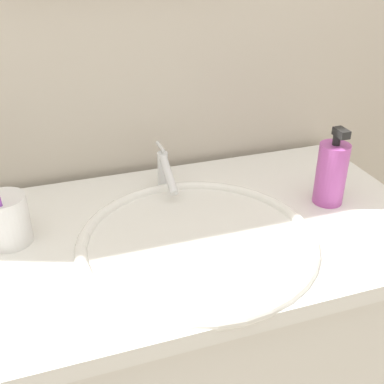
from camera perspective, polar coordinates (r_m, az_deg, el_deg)
The scene contains 6 objects.
tiled_wall_back at distance 1.10m, azimuth -7.34°, elevation 19.07°, with size 2.22×0.04×2.40m, color beige.
vanity_counter at distance 1.23m, azimuth -1.67°, elevation -21.56°, with size 1.02×0.54×0.87m.
sink_basin at distance 0.92m, azimuth 0.60°, elevation -7.42°, with size 0.46×0.46×0.10m.
faucet at distance 1.06m, azimuth -3.26°, elevation 2.64°, with size 0.02×0.13×0.09m.
toothbrush_cup at distance 0.94m, azimuth -21.32°, elevation -3.13°, with size 0.08×0.08×0.10m, color white.
soap_dispenser at distance 1.04m, azimuth 16.34°, elevation 2.23°, with size 0.06×0.06×0.17m.
Camera 1 is at (-0.22, -0.75, 1.39)m, focal length 44.53 mm.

